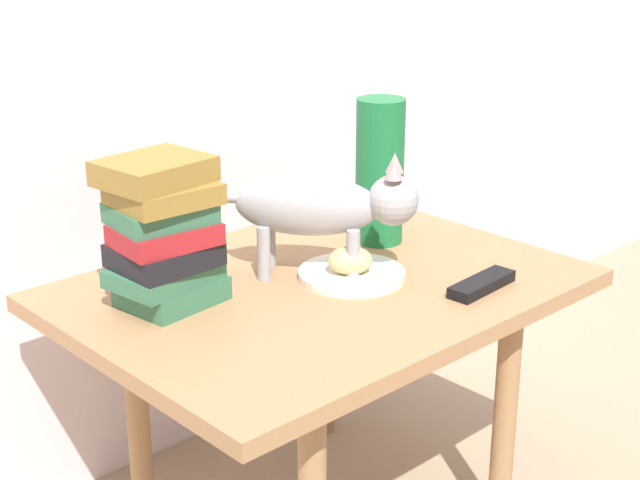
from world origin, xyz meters
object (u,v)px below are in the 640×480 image
Objects in this scene: book_stack at (163,233)px; tv_remote at (482,284)px; side_table at (320,313)px; green_vase at (380,171)px; bread_roll at (350,260)px; cat at (324,206)px; plate at (352,274)px.

tv_remote is (0.44, -0.32, -0.12)m from book_stack.
side_table is 3.05× the size of green_vase.
side_table is 0.11m from bread_roll.
green_vase is 1.92× the size of tv_remote.
green_vase is (0.24, 0.08, 0.20)m from side_table.
bread_roll is 0.11m from cat.
green_vase is (0.49, -0.02, 0.02)m from book_stack.
green_vase is (0.21, 0.06, 0.01)m from cat.
book_stack is 0.49m from green_vase.
plate reaches higher than side_table.
plate is 0.68× the size of green_vase.
bread_roll is 0.21× the size of cat.
book_stack is 1.69× the size of tv_remote.
plate is at bearing 119.41° from tv_remote.
cat is 0.22m from green_vase.
bread_roll is at bearing -35.47° from side_table.
bread_roll is 0.28× the size of green_vase.
book_stack reaches higher than cat.
bread_roll reaches higher than plate.
tv_remote is (0.14, -0.19, -0.03)m from bread_roll.
plate is at bearing -55.51° from cat.
side_table is 3.47× the size of book_stack.
book_stack reaches higher than side_table.
tv_remote is at bearing -99.76° from green_vase.
book_stack reaches higher than plate.
plate is 0.51× the size of cat.
side_table is 0.09m from plate.
plate is at bearing 29.59° from bread_roll.
bread_roll is at bearing -150.41° from plate.
bread_roll reaches higher than tv_remote.
green_vase is at bearing 16.87° from cat.
bread_roll is at bearing -149.58° from green_vase.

